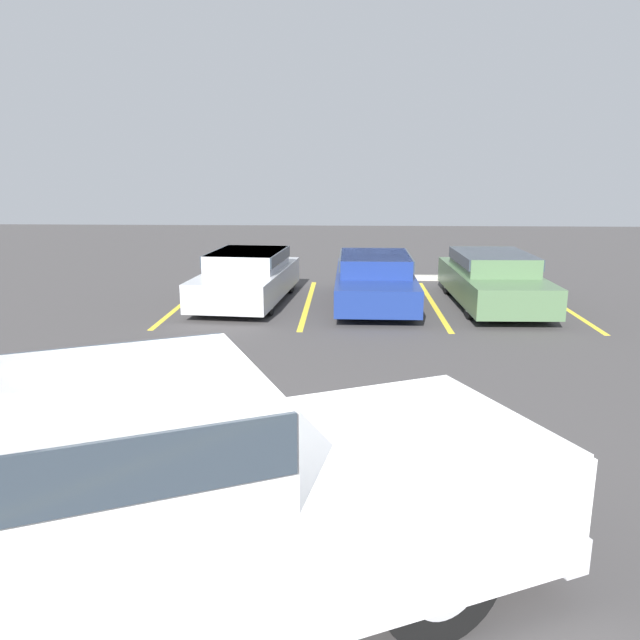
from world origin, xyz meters
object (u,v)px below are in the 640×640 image
object	(u,v)px
parked_sedan_c	(493,278)
pickup_truck	(150,507)
wheel_stop_curb	(420,278)
parked_sedan_a	(248,275)
parked_sedan_b	(375,278)

from	to	relation	value
parked_sedan_c	pickup_truck	bearing A→B (deg)	-24.94
wheel_stop_curb	parked_sedan_a	bearing A→B (deg)	-144.59
parked_sedan_a	parked_sedan_b	size ratio (longest dim) A/B	0.98
pickup_truck	wheel_stop_curb	distance (m)	14.28
pickup_truck	parked_sedan_c	bearing A→B (deg)	41.99
parked_sedan_b	parked_sedan_c	distance (m)	2.71
parked_sedan_a	parked_sedan_c	distance (m)	5.68
pickup_truck	parked_sedan_a	distance (m)	10.77
parked_sedan_b	wheel_stop_curb	bearing A→B (deg)	156.52
parked_sedan_a	parked_sedan_c	xyz separation A→B (m)	(5.68, -0.11, 0.01)
parked_sedan_a	parked_sedan_b	distance (m)	2.98
parked_sedan_a	pickup_truck	bearing A→B (deg)	10.75
parked_sedan_a	wheel_stop_curb	distance (m)	5.45
pickup_truck	wheel_stop_curb	bearing A→B (deg)	51.92
parked_sedan_b	parked_sedan_c	xyz separation A→B (m)	(2.71, 0.01, 0.02)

